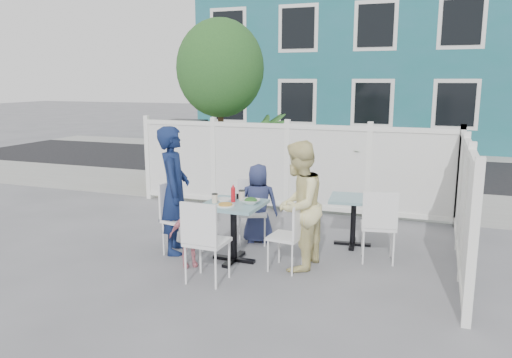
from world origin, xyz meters
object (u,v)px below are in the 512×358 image
(woman, at_px, (298,206))
(chair_left, at_px, (178,212))
(chair_back, at_px, (252,206))
(toddler, at_px, (188,235))
(man, at_px, (174,190))
(utility_cabinet, at_px, (187,153))
(main_table, at_px, (234,216))
(boy, at_px, (258,203))
(chair_right, at_px, (291,231))
(spare_table, at_px, (354,208))
(chair_near, at_px, (204,236))

(woman, bearing_deg, chair_left, -83.39)
(chair_back, distance_m, toddler, 1.31)
(woman, xyz_separation_m, toddler, (-1.33, -0.43, -0.40))
(man, distance_m, toddler, 0.77)
(utility_cabinet, height_order, chair_back, utility_cabinet)
(man, relative_size, toddler, 2.12)
(utility_cabinet, height_order, main_table, utility_cabinet)
(chair_left, bearing_deg, boy, 144.57)
(chair_right, bearing_deg, toddler, 109.89)
(utility_cabinet, xyz_separation_m, main_table, (2.95, -4.30, -0.09))
(spare_table, height_order, toddler, toddler)
(woman, distance_m, boy, 1.17)
(chair_left, bearing_deg, spare_table, 128.94)
(chair_back, bearing_deg, man, 22.08)
(woman, bearing_deg, man, -84.29)
(main_table, distance_m, chair_left, 0.85)
(chair_right, xyz_separation_m, boy, (-0.77, 0.93, 0.07))
(spare_table, bearing_deg, chair_back, -167.49)
(boy, bearing_deg, man, 21.56)
(chair_left, bearing_deg, chair_right, 98.09)
(boy, relative_size, toddler, 1.41)
(utility_cabinet, height_order, chair_right, utility_cabinet)
(chair_right, distance_m, chair_near, 1.13)
(spare_table, bearing_deg, woman, -114.78)
(chair_back, height_order, chair_near, chair_near)
(boy, bearing_deg, chair_near, 69.12)
(main_table, distance_m, chair_back, 0.87)
(chair_right, height_order, woman, woman)
(utility_cabinet, height_order, chair_left, utility_cabinet)
(toddler, bearing_deg, chair_back, 30.72)
(spare_table, relative_size, chair_left, 0.74)
(chair_right, relative_size, boy, 0.76)
(chair_near, bearing_deg, chair_left, 135.14)
(spare_table, height_order, chair_right, chair_right)
(chair_right, xyz_separation_m, woman, (0.05, 0.12, 0.30))
(spare_table, bearing_deg, boy, -166.44)
(woman, relative_size, toddler, 1.97)
(chair_right, distance_m, man, 1.76)
(utility_cabinet, height_order, toddler, utility_cabinet)
(spare_table, height_order, chair_back, chair_back)
(spare_table, xyz_separation_m, boy, (-1.34, -0.32, 0.03))
(utility_cabinet, distance_m, chair_near, 5.90)
(chair_back, height_order, toddler, chair_back)
(utility_cabinet, height_order, man, man)
(utility_cabinet, bearing_deg, chair_left, -64.06)
(spare_table, distance_m, chair_back, 1.48)
(chair_back, bearing_deg, main_table, 73.06)
(main_table, bearing_deg, chair_near, -92.45)
(main_table, height_order, chair_near, chair_near)
(toddler, bearing_deg, boy, 26.54)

